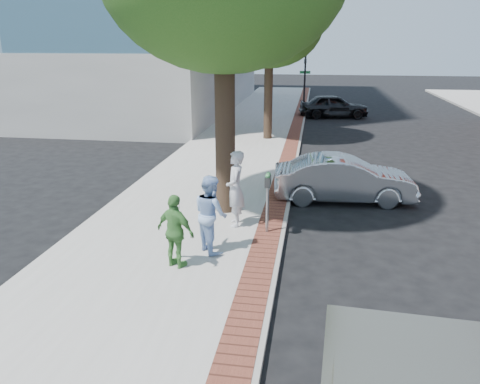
% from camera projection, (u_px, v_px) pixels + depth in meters
% --- Properties ---
extents(ground, '(120.00, 120.00, 0.00)m').
position_uv_depth(ground, '(236.00, 245.00, 10.92)').
color(ground, black).
rests_on(ground, ground).
extents(sidewalk, '(5.00, 60.00, 0.15)m').
position_uv_depth(sidewalk, '(232.00, 159.00, 18.64)').
color(sidewalk, '#9E9991').
rests_on(sidewalk, ground).
extents(brick_strip, '(0.60, 60.00, 0.01)m').
position_uv_depth(brick_strip, '(288.00, 159.00, 18.28)').
color(brick_strip, brown).
rests_on(brick_strip, sidewalk).
extents(curb, '(0.10, 60.00, 0.15)m').
position_uv_depth(curb, '(296.00, 161.00, 18.26)').
color(curb, gray).
rests_on(curb, ground).
extents(office_base, '(18.20, 22.20, 4.00)m').
position_uv_depth(office_base, '(106.00, 79.00, 32.94)').
color(office_base, gray).
rests_on(office_base, ground).
extents(signal_near, '(0.70, 0.15, 3.80)m').
position_uv_depth(signal_near, '(305.00, 78.00, 30.77)').
color(signal_near, black).
rests_on(signal_near, ground).
extents(tree_far, '(4.80, 4.80, 7.14)m').
position_uv_depth(tree_far, '(270.00, 23.00, 20.65)').
color(tree_far, black).
rests_on(tree_far, sidewalk).
extents(parking_meter, '(0.12, 0.32, 1.47)m').
position_uv_depth(parking_meter, '(268.00, 190.00, 10.95)').
color(parking_meter, gray).
rests_on(parking_meter, sidewalk).
extents(person_gray, '(0.56, 0.76, 1.89)m').
position_uv_depth(person_gray, '(235.00, 189.00, 11.42)').
color(person_gray, '#B9B9BE').
rests_on(person_gray, sidewalk).
extents(person_officer, '(1.02, 1.05, 1.70)m').
position_uv_depth(person_officer, '(211.00, 214.00, 10.04)').
color(person_officer, '#92B2E2').
rests_on(person_officer, sidewalk).
extents(person_green, '(0.97, 0.70, 1.53)m').
position_uv_depth(person_green, '(176.00, 231.00, 9.31)').
color(person_green, '#4A8B3F').
rests_on(person_green, sidewalk).
extents(sedan_silver, '(4.19, 1.77, 1.34)m').
position_uv_depth(sedan_silver, '(344.00, 179.00, 13.73)').
color(sedan_silver, silver).
rests_on(sedan_silver, ground).
extents(bg_car, '(4.40, 2.24, 1.43)m').
position_uv_depth(bg_car, '(334.00, 106.00, 28.98)').
color(bg_car, black).
rests_on(bg_car, ground).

